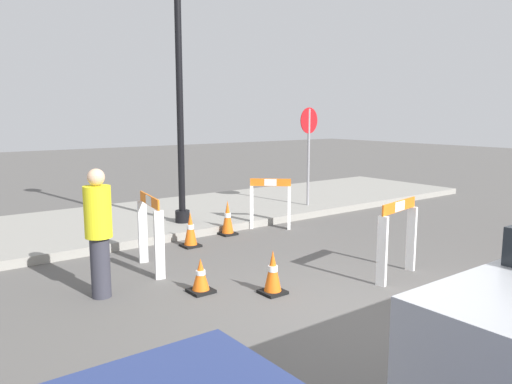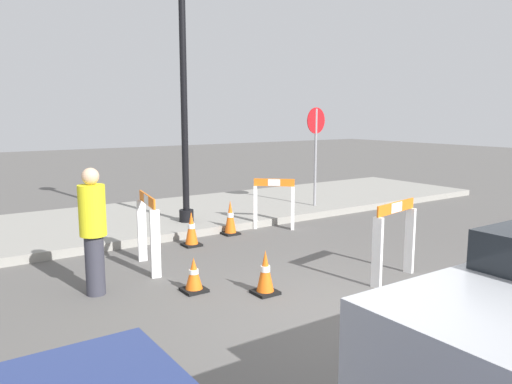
{
  "view_description": "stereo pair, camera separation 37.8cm",
  "coord_description": "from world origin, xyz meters",
  "views": [
    {
      "loc": [
        -4.29,
        -3.41,
        2.29
      ],
      "look_at": [
        0.68,
        3.16,
        1.0
      ],
      "focal_mm": 35.0,
      "sensor_mm": 36.0,
      "label": 1
    },
    {
      "loc": [
        -3.99,
        -3.63,
        2.29
      ],
      "look_at": [
        0.68,
        3.16,
        1.0
      ],
      "focal_mm": 35.0,
      "sensor_mm": 36.0,
      "label": 2
    }
  ],
  "objects": [
    {
      "name": "sidewalk_slab",
      "position": [
        0.0,
        6.32,
        0.07
      ],
      "size": [
        18.0,
        3.63,
        0.15
      ],
      "color": "gray",
      "rests_on": "ground_plane"
    },
    {
      "name": "barricade_0",
      "position": [
        1.87,
        4.25,
        0.55
      ],
      "size": [
        0.69,
        0.65,
        1.02
      ],
      "rotation": [
        0.0,
        0.0,
        2.4
      ],
      "color": "white",
      "rests_on": "ground_plane"
    },
    {
      "name": "barricade_1",
      "position": [
        -1.23,
        3.21,
        0.62
      ],
      "size": [
        0.29,
        0.97,
        1.13
      ],
      "rotation": [
        0.0,
        0.0,
        4.54
      ],
      "color": "white",
      "rests_on": "ground_plane"
    },
    {
      "name": "traffic_cone_1",
      "position": [
        -1.12,
        1.96,
        0.22
      ],
      "size": [
        0.3,
        0.3,
        0.46
      ],
      "color": "black",
      "rests_on": "ground_plane"
    },
    {
      "name": "traffic_cone_0",
      "position": [
        0.9,
        4.36,
        0.32
      ],
      "size": [
        0.3,
        0.3,
        0.66
      ],
      "color": "black",
      "rests_on": "ground_plane"
    },
    {
      "name": "traffic_cone_2",
      "position": [
        -0.1,
        4.02,
        0.3
      ],
      "size": [
        0.3,
        0.3,
        0.61
      ],
      "color": "black",
      "rests_on": "ground_plane"
    },
    {
      "name": "stop_sign",
      "position": [
        3.74,
        5.16,
        1.68
      ],
      "size": [
        0.6,
        0.1,
        2.29
      ],
      "rotation": [
        0.0,
        0.0,
        3.28
      ],
      "color": "gray",
      "rests_on": "sidewalk_slab"
    },
    {
      "name": "ground_plane",
      "position": [
        0.0,
        0.0,
        0.0
      ],
      "size": [
        60.0,
        60.0,
        0.0
      ],
      "primitive_type": "plane",
      "color": "#565451"
    },
    {
      "name": "barricade_2",
      "position": [
        1.39,
        0.81,
        0.61
      ],
      "size": [
        0.97,
        0.32,
        1.11
      ],
      "rotation": [
        0.0,
        0.0,
        6.48
      ],
      "color": "white",
      "rests_on": "ground_plane"
    },
    {
      "name": "traffic_cone_3",
      "position": [
        -0.41,
        1.37,
        0.28
      ],
      "size": [
        0.3,
        0.3,
        0.58
      ],
      "color": "black",
      "rests_on": "ground_plane"
    },
    {
      "name": "person_worker",
      "position": [
        -2.21,
        2.58,
        0.88
      ],
      "size": [
        0.34,
        0.34,
        1.63
      ],
      "rotation": [
        0.0,
        0.0,
        0.03
      ],
      "color": "#33333D",
      "rests_on": "ground_plane"
    },
    {
      "name": "streetlamp_post",
      "position": [
        0.43,
        5.27,
        3.52
      ],
      "size": [
        0.44,
        0.44,
        5.25
      ],
      "color": "black",
      "rests_on": "sidewalk_slab"
    }
  ]
}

